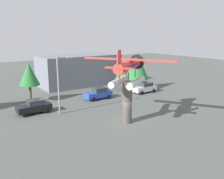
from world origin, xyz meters
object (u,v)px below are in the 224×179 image
object	(u,v)px
floatplane_monument	(128,70)
car_mid_blue	(98,93)
display_pedestal	(127,104)
tree_center_back	(123,70)
streetlight_primary	(60,81)
storefront_building	(79,70)
car_far_silver	(145,88)
tree_far_east	(137,66)
car_near_black	(34,107)
tree_east	(29,74)

from	to	relation	value
floatplane_monument	car_mid_blue	xyz separation A→B (m)	(2.54, 10.46, -5.15)
display_pedestal	car_mid_blue	world-z (taller)	display_pedestal
display_pedestal	tree_center_back	distance (m)	17.41
streetlight_primary	storefront_building	size ratio (longest dim) A/B	0.47
car_far_silver	tree_center_back	xyz separation A→B (m)	(-1.19, 4.57, 2.51)
car_mid_blue	storefront_building	world-z (taller)	storefront_building
display_pedestal	tree_far_east	size ratio (longest dim) A/B	0.65
car_mid_blue	tree_far_east	bearing A→B (deg)	-169.99
display_pedestal	car_mid_blue	bearing A→B (deg)	75.87
car_far_silver	streetlight_primary	xyz separation A→B (m)	(-16.16, -2.49, 3.34)
display_pedestal	car_far_silver	distance (m)	14.84
car_mid_blue	tree_center_back	world-z (taller)	tree_center_back
streetlight_primary	tree_far_east	xyz separation A→B (m)	(16.42, 4.97, 0.12)
car_near_black	storefront_building	bearing A→B (deg)	-135.27
display_pedestal	tree_east	size ratio (longest dim) A/B	0.75
car_mid_blue	tree_far_east	distance (m)	9.62
display_pedestal	tree_far_east	world-z (taller)	tree_far_east
display_pedestal	floatplane_monument	size ratio (longest dim) A/B	0.47
car_mid_blue	car_far_silver	bearing A→B (deg)	173.84
car_mid_blue	tree_east	size ratio (longest dim) A/B	0.72
tree_east	tree_center_back	world-z (taller)	tree_east
car_near_black	tree_east	distance (m)	6.41
display_pedestal	tree_east	world-z (taller)	tree_east
car_far_silver	streetlight_primary	world-z (taller)	streetlight_primary
display_pedestal	tree_center_back	size ratio (longest dim) A/B	0.87
floatplane_monument	tree_far_east	size ratio (longest dim) A/B	1.38
car_near_black	tree_far_east	distance (m)	19.64
car_near_black	streetlight_primary	xyz separation A→B (m)	(2.69, -2.08, 3.34)
floatplane_monument	car_near_black	size ratio (longest dim) A/B	2.20
floatplane_monument	car_far_silver	distance (m)	15.53
car_mid_blue	floatplane_monument	bearing A→B (deg)	76.34
car_near_black	tree_east	size ratio (longest dim) A/B	0.72
car_mid_blue	car_far_silver	distance (m)	8.64
floatplane_monument	tree_east	world-z (taller)	floatplane_monument
car_near_black	car_far_silver	distance (m)	18.86
tree_center_back	tree_east	bearing A→B (deg)	178.53
streetlight_primary	display_pedestal	bearing A→B (deg)	-55.33
floatplane_monument	tree_far_east	xyz separation A→B (m)	(11.39, 12.02, -1.69)
display_pedestal	streetlight_primary	world-z (taller)	streetlight_primary
floatplane_monument	car_far_silver	size ratio (longest dim) A/B	2.20
storefront_building	tree_far_east	size ratio (longest dim) A/B	2.27
car_mid_blue	storefront_building	xyz separation A→B (m)	(2.66, 11.47, 2.00)
streetlight_primary	tree_east	distance (m)	7.63
storefront_building	tree_east	bearing A→B (deg)	-147.81
car_far_silver	tree_center_back	world-z (taller)	tree_center_back
car_mid_blue	tree_far_east	size ratio (longest dim) A/B	0.63
car_far_silver	tree_far_east	world-z (taller)	tree_far_east
car_near_black	tree_center_back	size ratio (longest dim) A/B	0.84
car_mid_blue	tree_center_back	size ratio (longest dim) A/B	0.84
display_pedestal	tree_east	bearing A→B (deg)	113.89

